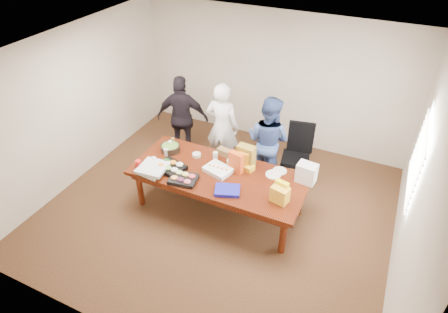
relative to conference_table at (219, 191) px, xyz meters
The scene contains 39 objects.
floor 0.39m from the conference_table, ahead, with size 5.50×5.00×0.02m, color #47301E.
ceiling 2.33m from the conference_table, ahead, with size 5.50×5.00×0.02m, color white.
wall_back 2.68m from the conference_table, 90.00° to the left, with size 5.50×0.04×2.70m, color beige.
wall_front 2.68m from the conference_table, 90.00° to the right, with size 5.50×0.04×2.70m, color beige.
wall_left 2.92m from the conference_table, behind, with size 0.04×5.00×2.70m, color beige.
wall_right 2.92m from the conference_table, ahead, with size 0.04×5.00×2.70m, color beige.
window_panel 3.00m from the conference_table, 12.44° to the left, with size 0.03×1.40×1.10m, color white.
window_blinds 2.97m from the conference_table, 12.62° to the left, with size 0.04×1.36×1.00m, color beige.
conference_table is the anchor object (origin of this frame).
office_chair 1.56m from the conference_table, 53.46° to the left, with size 0.56×0.56×1.09m, color black.
person_center 1.33m from the conference_table, 112.55° to the left, with size 0.63×0.41×1.73m, color white.
person_right 1.27m from the conference_table, 68.82° to the left, with size 0.82×0.64×1.68m, color #364D8B.
person_left 1.82m from the conference_table, 138.77° to the left, with size 0.99×0.41×1.69m, color black.
veggie_tray 0.88m from the conference_table, 163.34° to the right, with size 0.45×0.35×0.07m, color black.
fruit_tray 0.70m from the conference_table, 136.13° to the right, with size 0.41×0.32×0.06m, color black.
sheet_cake 0.41m from the conference_table, 122.97° to the left, with size 0.42×0.32×0.07m, color white.
salad_bowl 1.14m from the conference_table, 167.56° to the left, with size 0.33×0.33×0.11m, color black.
chip_bag_blue 0.62m from the conference_table, 47.87° to the right, with size 0.37×0.28×0.06m, color #1A18A5.
chip_bag_red 0.62m from the conference_table, 37.79° to the left, with size 0.24×0.10×0.35m, color #D74A16.
chip_bag_yellow 1.21m from the conference_table, ahead, with size 0.20×0.08×0.30m, color yellow.
chip_bag_orange 0.66m from the conference_table, 44.59° to the left, with size 0.19×0.09×0.30m, color orange.
mayo_jar 0.60m from the conference_table, 123.03° to the left, with size 0.08×0.08×0.13m, color white.
mustard_bottle 0.75m from the conference_table, 52.49° to the left, with size 0.06×0.06×0.16m, color #DEDD07.
dressing_bottle 1.19m from the conference_table, 161.80° to the left, with size 0.06×0.06×0.18m, color brown.
ranch_bottle 1.17m from the conference_table, 165.88° to the left, with size 0.06×0.06×0.17m, color white.
banana_bunch 0.62m from the conference_table, 40.06° to the left, with size 0.25×0.14×0.08m, color yellow.
bread_loaf 0.67m from the conference_table, 103.02° to the left, with size 0.28×0.12×0.11m, color brown.
kraft_bag 0.75m from the conference_table, 51.59° to the left, with size 0.28×0.16×0.37m, color olive.
red_cup 1.38m from the conference_table, 162.63° to the right, with size 0.09×0.09×0.12m, color red.
clear_cup_a 1.18m from the conference_table, 169.58° to the right, with size 0.08×0.08×0.11m, color silver.
clear_cup_b 1.11m from the conference_table, behind, with size 0.09×0.09×0.12m, color silver.
pizza_box_lower 1.13m from the conference_table, 159.46° to the right, with size 0.43×0.43×0.05m, color beige.
pizza_box_upper 1.13m from the conference_table, 157.96° to the right, with size 0.43×0.43×0.05m, color silver.
plate_a 1.05m from the conference_table, 28.40° to the left, with size 0.23×0.23×0.01m, color silver.
plate_b 0.95m from the conference_table, 22.58° to the left, with size 0.25×0.25×0.02m, color white.
dip_bowl_a 0.53m from the conference_table, 80.38° to the left, with size 0.13×0.13×0.05m, color beige.
dip_bowl_b 0.72m from the conference_table, 153.59° to the left, with size 0.14×0.14×0.06m, color beige.
grocery_bag_white 1.46m from the conference_table, 16.89° to the left, with size 0.29×0.21×0.31m, color white.
grocery_bag_yellow 1.21m from the conference_table, 11.20° to the right, with size 0.25×0.17×0.25m, color yellow.
Camera 1 is at (2.11, -4.30, 4.48)m, focal length 30.65 mm.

